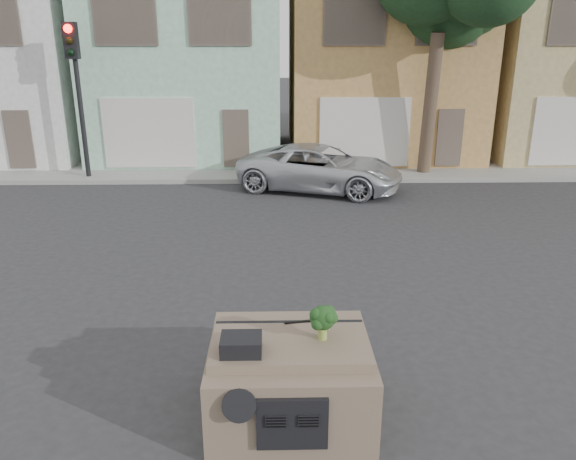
{
  "coord_description": "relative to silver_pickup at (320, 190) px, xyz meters",
  "views": [
    {
      "loc": [
        -0.16,
        -9.1,
        4.61
      ],
      "look_at": [
        0.05,
        0.5,
        1.3
      ],
      "focal_mm": 35.0,
      "sensor_mm": 36.0,
      "label": 1
    }
  ],
  "objects": [
    {
      "name": "silver_pickup",
      "position": [
        0.0,
        0.0,
        0.0
      ],
      "size": [
        5.59,
        3.87,
        1.42
      ],
      "primitive_type": "imported",
      "rotation": [
        0.0,
        0.0,
        1.24
      ],
      "color": "silver",
      "rests_on": "ground"
    },
    {
      "name": "townhouse_tan",
      "position": [
        2.76,
        6.33,
        3.77
      ],
      "size": [
        7.2,
        8.2,
        7.55
      ],
      "primitive_type": "cube",
      "color": "tan",
      "rests_on": "ground"
    },
    {
      "name": "tree_near",
      "position": [
        3.76,
        1.63,
        4.25
      ],
      "size": [
        4.4,
        4.0,
        8.5
      ],
      "primitive_type": "cube",
      "color": "#1B3A1E",
      "rests_on": "ground"
    },
    {
      "name": "wiper_arm",
      "position": [
        -0.96,
        -10.79,
        1.13
      ],
      "size": [
        0.69,
        0.15,
        0.02
      ],
      "primitive_type": "cube",
      "rotation": [
        0.0,
        0.0,
        0.17
      ],
      "color": "black",
      "rests_on": "car_dashboard"
    },
    {
      "name": "townhouse_mint",
      "position": [
        -4.74,
        6.33,
        3.77
      ],
      "size": [
        7.2,
        8.2,
        7.55
      ],
      "primitive_type": "cube",
      "color": "#A4D6B6",
      "rests_on": "ground"
    },
    {
      "name": "sidewalk",
      "position": [
        -1.24,
        2.33,
        0.07
      ],
      "size": [
        40.0,
        3.0,
        0.15
      ],
      "primitive_type": "cube",
      "color": "gray",
      "rests_on": "ground"
    },
    {
      "name": "townhouse_beige",
      "position": [
        10.26,
        6.33,
        3.77
      ],
      "size": [
        7.2,
        8.2,
        7.55
      ],
      "primitive_type": "cube",
      "color": "tan",
      "rests_on": "ground"
    },
    {
      "name": "townhouse_white",
      "position": [
        -12.24,
        6.33,
        3.77
      ],
      "size": [
        7.2,
        8.2,
        7.55
      ],
      "primitive_type": "cube",
      "color": "white",
      "rests_on": "ground"
    },
    {
      "name": "traffic_signal",
      "position": [
        -7.74,
        1.33,
        2.55
      ],
      "size": [
        0.4,
        0.4,
        5.1
      ],
      "primitive_type": "cube",
      "color": "black",
      "rests_on": "ground"
    },
    {
      "name": "broccoli",
      "position": [
        -0.84,
        -11.23,
        1.34
      ],
      "size": [
        0.51,
        0.51,
        0.44
      ],
      "primitive_type": "cube",
      "rotation": [
        0.0,
        0.0,
        3.96
      ],
      "color": "#173513",
      "rests_on": "car_dashboard"
    },
    {
      "name": "car_dashboard",
      "position": [
        -1.24,
        -11.17,
        0.56
      ],
      "size": [
        2.0,
        1.8,
        1.12
      ],
      "primitive_type": "cube",
      "color": "#74614E",
      "rests_on": "ground"
    },
    {
      "name": "instrument_hump",
      "position": [
        -1.82,
        -11.52,
        1.22
      ],
      "size": [
        0.48,
        0.38,
        0.2
      ],
      "primitive_type": "cube",
      "color": "black",
      "rests_on": "car_dashboard"
    },
    {
      "name": "ground_plane",
      "position": [
        -1.24,
        -8.17,
        0.0
      ],
      "size": [
        120.0,
        120.0,
        0.0
      ],
      "primitive_type": "plane",
      "color": "#303033",
      "rests_on": "ground"
    }
  ]
}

